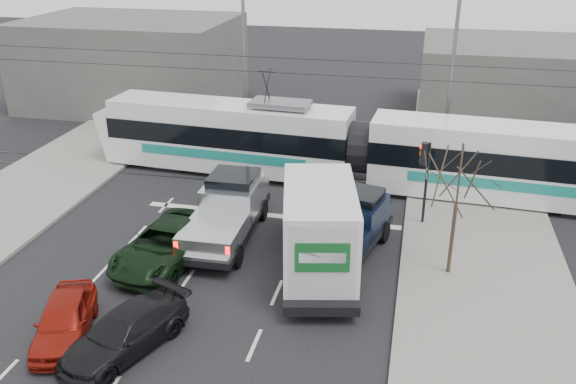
% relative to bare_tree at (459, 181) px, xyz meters
% --- Properties ---
extents(ground, '(120.00, 120.00, 0.00)m').
position_rel_bare_tree_xyz_m(ground, '(-7.60, -2.50, -3.79)').
color(ground, black).
rests_on(ground, ground).
extents(sidewalk_right, '(6.00, 60.00, 0.15)m').
position_rel_bare_tree_xyz_m(sidewalk_right, '(1.40, -2.50, -3.72)').
color(sidewalk_right, gray).
rests_on(sidewalk_right, ground).
extents(rails, '(60.00, 1.60, 0.03)m').
position_rel_bare_tree_xyz_m(rails, '(-7.60, 7.50, -3.78)').
color(rails, '#33302D').
rests_on(rails, ground).
extents(building_left, '(14.00, 10.00, 6.00)m').
position_rel_bare_tree_xyz_m(building_left, '(-21.60, 19.50, -0.79)').
color(building_left, '#645F5B').
rests_on(building_left, ground).
extents(building_right, '(12.00, 10.00, 5.00)m').
position_rel_bare_tree_xyz_m(building_right, '(4.40, 21.50, -1.29)').
color(building_right, '#645F5B').
rests_on(building_right, ground).
extents(bare_tree, '(2.40, 2.40, 5.00)m').
position_rel_bare_tree_xyz_m(bare_tree, '(0.00, 0.00, 0.00)').
color(bare_tree, '#47382B').
rests_on(bare_tree, ground).
extents(traffic_signal, '(0.44, 0.44, 3.60)m').
position_rel_bare_tree_xyz_m(traffic_signal, '(-1.13, 4.00, -1.05)').
color(traffic_signal, black).
rests_on(traffic_signal, ground).
extents(street_lamp_near, '(2.38, 0.25, 9.00)m').
position_rel_bare_tree_xyz_m(street_lamp_near, '(-0.29, 11.50, 1.32)').
color(street_lamp_near, slate).
rests_on(street_lamp_near, ground).
extents(street_lamp_far, '(2.38, 0.25, 9.00)m').
position_rel_bare_tree_xyz_m(street_lamp_far, '(-11.79, 13.50, 1.32)').
color(street_lamp_far, slate).
rests_on(street_lamp_far, ground).
extents(catenary, '(60.00, 0.20, 7.00)m').
position_rel_bare_tree_xyz_m(catenary, '(-7.60, 7.50, 0.09)').
color(catenary, black).
rests_on(catenary, ground).
extents(tram, '(26.43, 4.43, 5.37)m').
position_rel_bare_tree_xyz_m(tram, '(-4.20, 7.89, -1.89)').
color(tram, white).
rests_on(tram, ground).
extents(silver_pickup, '(2.46, 6.58, 2.37)m').
position_rel_bare_tree_xyz_m(silver_pickup, '(-8.88, 1.42, -2.61)').
color(silver_pickup, black).
rests_on(silver_pickup, ground).
extents(box_truck, '(3.92, 7.55, 3.60)m').
position_rel_bare_tree_xyz_m(box_truck, '(-4.76, -0.73, -2.01)').
color(box_truck, black).
rests_on(box_truck, ground).
extents(navy_pickup, '(3.25, 5.83, 2.32)m').
position_rel_bare_tree_xyz_m(navy_pickup, '(-3.77, 1.00, -2.65)').
color(navy_pickup, black).
rests_on(navy_pickup, ground).
extents(green_car, '(3.16, 5.66, 1.50)m').
position_rel_bare_tree_xyz_m(green_car, '(-10.53, -1.28, -3.04)').
color(green_car, black).
rests_on(green_car, ground).
extents(red_car, '(2.76, 4.18, 1.32)m').
position_rel_bare_tree_xyz_m(red_car, '(-11.75, -6.38, -3.13)').
color(red_car, maroon).
rests_on(red_car, ground).
extents(dark_car, '(3.30, 4.77, 1.28)m').
position_rel_bare_tree_xyz_m(dark_car, '(-9.64, -6.55, -3.15)').
color(dark_car, black).
rests_on(dark_car, ground).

